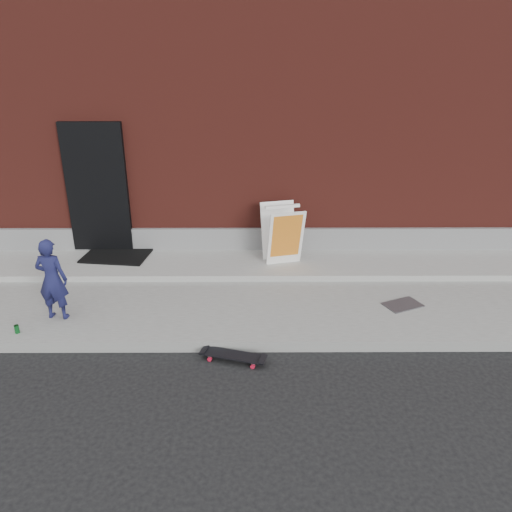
{
  "coord_description": "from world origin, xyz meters",
  "views": [
    {
      "loc": [
        0.12,
        -5.47,
        3.64
      ],
      "look_at": [
        0.14,
        0.8,
        1.02
      ],
      "focal_mm": 35.0,
      "sensor_mm": 36.0,
      "label": 1
    }
  ],
  "objects_px": {
    "skateboard": "(233,356)",
    "child": "(52,279)",
    "pizza_sign": "(282,234)",
    "soda_can": "(17,329)"
  },
  "relations": [
    {
      "from": "skateboard",
      "to": "child",
      "type": "bearing_deg",
      "value": 161.08
    },
    {
      "from": "child",
      "to": "pizza_sign",
      "type": "bearing_deg",
      "value": -145.3
    },
    {
      "from": "child",
      "to": "soda_can",
      "type": "bearing_deg",
      "value": 53.3
    },
    {
      "from": "soda_can",
      "to": "child",
      "type": "bearing_deg",
      "value": 47.1
    },
    {
      "from": "skateboard",
      "to": "soda_can",
      "type": "distance_m",
      "value": 2.91
    },
    {
      "from": "skateboard",
      "to": "soda_can",
      "type": "height_order",
      "value": "soda_can"
    },
    {
      "from": "skateboard",
      "to": "pizza_sign",
      "type": "distance_m",
      "value": 2.79
    },
    {
      "from": "child",
      "to": "skateboard",
      "type": "xyz_separation_m",
      "value": [
        2.49,
        -0.85,
        -0.66
      ]
    },
    {
      "from": "pizza_sign",
      "to": "soda_can",
      "type": "relative_size",
      "value": 8.79
    },
    {
      "from": "child",
      "to": "soda_can",
      "type": "height_order",
      "value": "child"
    }
  ]
}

